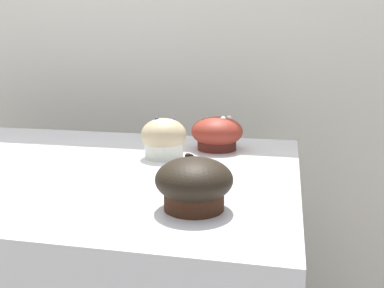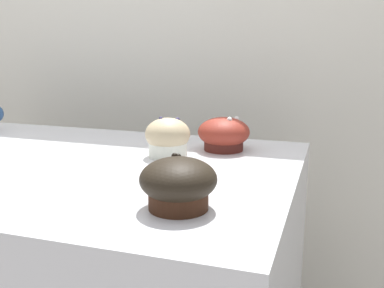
% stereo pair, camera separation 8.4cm
% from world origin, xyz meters
% --- Properties ---
extents(wall_back, '(3.20, 0.10, 1.80)m').
position_xyz_m(wall_back, '(0.00, 0.60, 0.90)').
color(wall_back, beige).
rests_on(wall_back, ground).
extents(muffin_front_center, '(0.11, 0.11, 0.08)m').
position_xyz_m(muffin_front_center, '(0.35, -0.17, 0.97)').
color(muffin_front_center, '#361D11').
rests_on(muffin_front_center, display_counter).
extents(muffin_back_left, '(0.11, 0.11, 0.08)m').
position_xyz_m(muffin_back_left, '(0.32, 0.19, 0.97)').
color(muffin_back_left, '#4D1D17').
rests_on(muffin_back_left, display_counter).
extents(muffin_back_right, '(0.09, 0.09, 0.08)m').
position_xyz_m(muffin_back_right, '(0.23, 0.10, 0.97)').
color(muffin_back_right, silver).
rests_on(muffin_back_right, display_counter).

